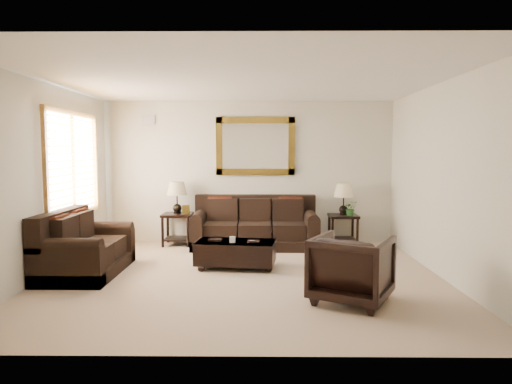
{
  "coord_description": "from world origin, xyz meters",
  "views": [
    {
      "loc": [
        0.25,
        -6.24,
        1.73
      ],
      "look_at": [
        0.17,
        0.6,
        1.14
      ],
      "focal_mm": 32.0,
      "sensor_mm": 36.0,
      "label": 1
    }
  ],
  "objects_px": {
    "loveseat": "(82,250)",
    "coffee_table": "(236,251)",
    "sofa": "(255,228)",
    "end_table_left": "(177,204)",
    "armchair": "(352,265)",
    "end_table_right": "(343,205)"
  },
  "relations": [
    {
      "from": "loveseat",
      "to": "coffee_table",
      "type": "xyz_separation_m",
      "value": [
        2.18,
        0.34,
        -0.08
      ]
    },
    {
      "from": "coffee_table",
      "to": "sofa",
      "type": "bearing_deg",
      "value": 87.08
    },
    {
      "from": "sofa",
      "to": "end_table_left",
      "type": "height_order",
      "value": "end_table_left"
    },
    {
      "from": "loveseat",
      "to": "armchair",
      "type": "xyz_separation_m",
      "value": [
        3.61,
        -1.21,
        0.1
      ]
    },
    {
      "from": "armchair",
      "to": "end_table_right",
      "type": "bearing_deg",
      "value": -70.04
    },
    {
      "from": "sofa",
      "to": "end_table_left",
      "type": "relative_size",
      "value": 1.9
    },
    {
      "from": "sofa",
      "to": "loveseat",
      "type": "distance_m",
      "value": 3.1
    },
    {
      "from": "sofa",
      "to": "end_table_left",
      "type": "distance_m",
      "value": 1.53
    },
    {
      "from": "sofa",
      "to": "loveseat",
      "type": "xyz_separation_m",
      "value": [
        -2.45,
        -1.9,
        -0.0
      ]
    },
    {
      "from": "coffee_table",
      "to": "armchair",
      "type": "height_order",
      "value": "armchair"
    },
    {
      "from": "end_table_left",
      "to": "sofa",
      "type": "bearing_deg",
      "value": -5.29
    },
    {
      "from": "end_table_left",
      "to": "armchair",
      "type": "height_order",
      "value": "end_table_left"
    },
    {
      "from": "end_table_left",
      "to": "coffee_table",
      "type": "xyz_separation_m",
      "value": [
        1.18,
        -1.69,
        -0.53
      ]
    },
    {
      "from": "loveseat",
      "to": "sofa",
      "type": "bearing_deg",
      "value": -52.23
    },
    {
      "from": "end_table_left",
      "to": "armchair",
      "type": "distance_m",
      "value": 4.18
    },
    {
      "from": "loveseat",
      "to": "end_table_right",
      "type": "xyz_separation_m",
      "value": [
        4.09,
        2.04,
        0.42
      ]
    },
    {
      "from": "loveseat",
      "to": "coffee_table",
      "type": "distance_m",
      "value": 2.21
    },
    {
      "from": "end_table_left",
      "to": "end_table_right",
      "type": "bearing_deg",
      "value": 0.18
    },
    {
      "from": "coffee_table",
      "to": "armchair",
      "type": "distance_m",
      "value": 2.12
    },
    {
      "from": "loveseat",
      "to": "end_table_left",
      "type": "bearing_deg",
      "value": -26.09
    },
    {
      "from": "end_table_right",
      "to": "coffee_table",
      "type": "xyz_separation_m",
      "value": [
        -1.91,
        -1.7,
        -0.5
      ]
    },
    {
      "from": "loveseat",
      "to": "end_table_right",
      "type": "distance_m",
      "value": 4.6
    }
  ]
}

